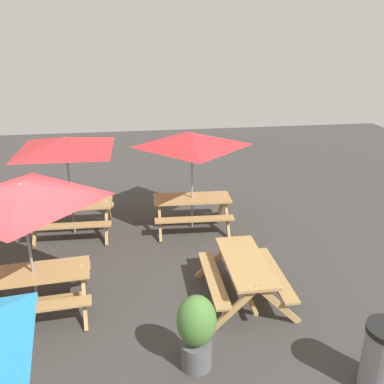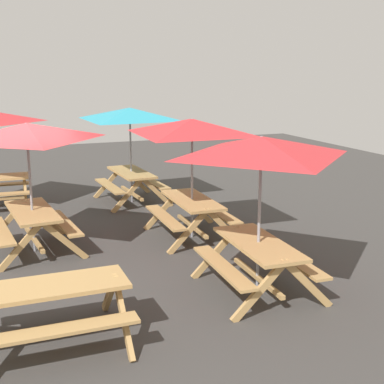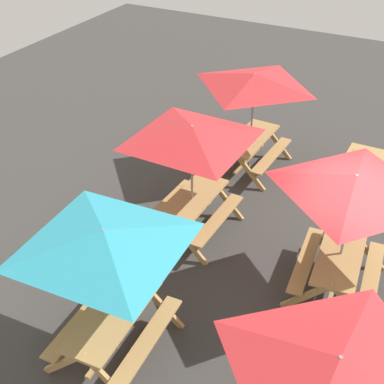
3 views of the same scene
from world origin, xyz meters
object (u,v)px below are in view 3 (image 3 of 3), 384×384
object	(u,v)px
picnic_table_0	(192,141)
picnic_table_3	(353,192)
picnic_table_6	(105,248)
picnic_table_7	(336,377)
picnic_table_1	(254,87)

from	to	relation	value
picnic_table_0	picnic_table_3	xyz separation A→B (m)	(0.29, 2.93, 0.00)
picnic_table_3	picnic_table_6	xyz separation A→B (m)	(2.85, -2.59, 0.00)
picnic_table_6	picnic_table_7	bearing A→B (deg)	76.84
picnic_table_0	picnic_table_7	xyz separation A→B (m)	(3.71, 3.58, 0.00)
picnic_table_1	picnic_table_7	bearing A→B (deg)	30.95
picnic_table_7	picnic_table_3	bearing A→B (deg)	103.54
picnic_table_1	picnic_table_3	world-z (taller)	same
picnic_table_0	picnic_table_6	size ratio (longest dim) A/B	1.00
picnic_table_3	picnic_table_6	distance (m)	3.85
picnic_table_6	picnic_table_1	bearing A→B (deg)	179.64
picnic_table_3	picnic_table_7	world-z (taller)	same
picnic_table_6	picnic_table_7	distance (m)	3.29
picnic_table_0	picnic_table_1	size ratio (longest dim) A/B	1.21
picnic_table_7	picnic_table_0	bearing A→B (deg)	136.83
picnic_table_3	picnic_table_1	bearing A→B (deg)	-141.97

